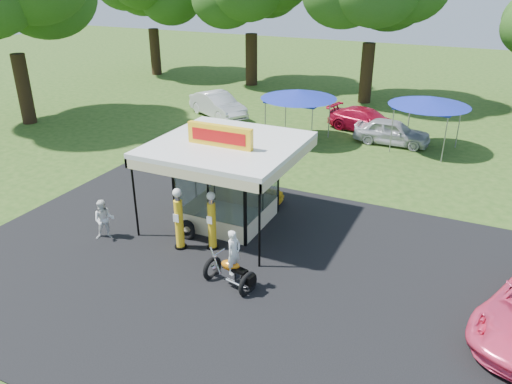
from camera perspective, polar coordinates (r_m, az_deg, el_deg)
ground at (r=15.79m, az=-5.32°, el=-12.46°), size 120.00×120.00×0.00m
asphalt_apron at (r=17.20m, az=-1.94°, el=-8.84°), size 20.00×14.00×0.04m
gas_station_kiosk at (r=19.54m, az=-3.25°, el=1.27°), size 5.40×5.40×4.18m
gas_pump_left at (r=18.08m, az=-8.79°, el=-3.22°), size 0.45×0.45×2.40m
gas_pump_right at (r=17.94m, az=-5.06°, el=-3.45°), size 0.43×0.43×2.29m
motorcycle at (r=15.97m, az=-2.72°, el=-8.28°), size 1.87×1.18×2.13m
spare_tires at (r=19.12m, az=-7.90°, el=-4.30°), size 0.82×0.49×0.70m
kiosk_car at (r=21.86m, az=-0.44°, el=0.18°), size 2.82×1.13×0.96m
spectator_west at (r=19.53m, az=-16.96°, el=-3.05°), size 0.98×0.94×1.59m
bg_car_a at (r=34.65m, az=-4.38°, el=9.90°), size 5.21×3.94×1.65m
bg_car_b at (r=32.13m, az=12.46°, el=8.02°), size 5.19×3.02×1.41m
bg_car_c at (r=30.04m, az=15.29°, el=6.65°), size 4.32×1.77×1.47m
tent_west at (r=29.12m, az=4.91°, el=11.05°), size 4.39×4.39×3.07m
tent_east at (r=29.05m, az=19.22°, el=9.75°), size 4.37×4.37×3.06m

